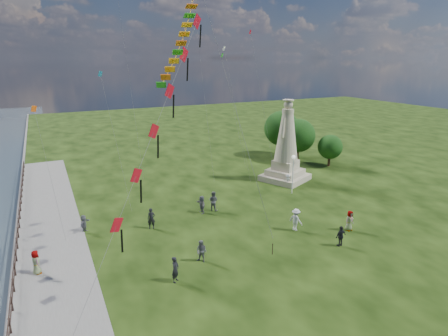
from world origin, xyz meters
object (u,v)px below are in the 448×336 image
person_0 (175,269)px  person_1 (202,251)px  statue (286,151)px  person_10 (36,264)px  person_6 (151,219)px  person_7 (213,201)px  person_4 (349,221)px  person_5 (84,224)px  person_3 (341,236)px  person_8 (288,181)px  person_11 (202,204)px  person_2 (296,220)px  lamppost (293,166)px

person_0 → person_1: bearing=-13.8°
statue → person_0: bearing=-167.2°
statue → person_10: statue is taller
person_6 → person_7: person_7 is taller
person_4 → person_5: person_4 is taller
person_0 → person_4: (15.48, 0.76, -0.01)m
person_0 → person_10: bearing=103.8°
statue → person_3: statue is taller
person_0 → person_7: 11.95m
person_8 → statue: bearing=120.6°
person_11 → person_3: bearing=33.1°
person_1 → person_4: person_4 is taller
person_1 → person_5: size_ratio=1.09×
person_2 → person_4: bearing=-134.4°
person_2 → person_5: 17.53m
person_5 → person_8: bearing=-51.9°
person_3 → person_8: person_3 is taller
person_11 → person_6: bearing=-77.2°
person_3 → person_6: 15.34m
person_1 → person_5: bearing=-179.9°
person_5 → person_2: bearing=-81.7°
lamppost → person_11: bearing=-176.6°
person_2 → person_6: person_2 is taller
person_0 → person_5: person_0 is taller
statue → person_0: (-18.47, -14.26, -2.68)m
person_4 → person_10: bearing=162.8°
person_7 → person_8: person_7 is taller
person_2 → person_3: bearing=-177.3°
statue → lamppost: (-1.94, -4.07, -0.54)m
statue → person_3: (-5.58, -15.28, -2.73)m
person_1 → person_7: bearing=112.0°
person_4 → person_7: 12.24m
person_1 → person_11: bearing=118.6°
lamppost → person_1: (-14.08, -8.69, -2.20)m
person_0 → person_11: size_ratio=1.05×
person_4 → person_5: (-19.90, 9.37, -0.11)m
person_4 → lamppost: bearing=76.2°
person_6 → person_7: (6.31, 1.28, 0.05)m
person_6 → person_2: bearing=-9.1°
person_11 → person_2: bearing=39.0°
person_1 → person_6: bearing=155.4°
person_11 → person_8: bearing=101.5°
person_6 → person_10: (-8.76, -3.58, -0.06)m
statue → person_7: bearing=177.2°
person_4 → person_11: 13.04m
person_6 → person_1: bearing=-57.6°
person_1 → person_7: (4.62, 8.14, 0.12)m
statue → person_4: 14.09m
person_0 → person_8: person_0 is taller
statue → person_4: size_ratio=5.44×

